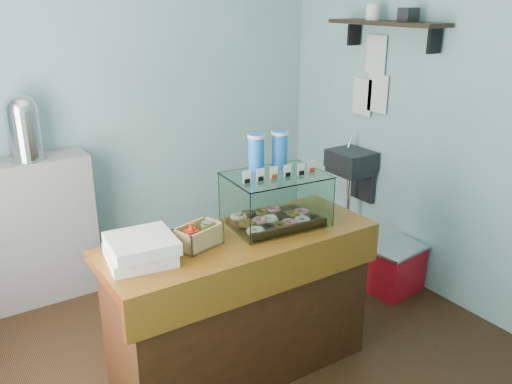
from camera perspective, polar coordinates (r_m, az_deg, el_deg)
ground at (r=3.73m, az=-3.65°, el=-15.99°), size 3.50×3.50×0.00m
room_shell at (r=3.08m, az=-4.01°, el=10.89°), size 3.54×3.04×2.82m
counter at (r=3.29m, az=-1.60°, el=-11.74°), size 1.60×0.60×0.90m
back_shelf at (r=4.33m, az=-23.23°, el=-3.98°), size 1.00×0.32×1.10m
display_case at (r=3.22m, az=1.85°, el=-0.48°), size 0.60×0.46×0.53m
condiment_crate at (r=2.96m, az=-6.13°, el=-4.68°), size 0.28×0.21×0.16m
pastry_boxes at (r=2.85m, az=-12.05°, el=-5.90°), size 0.37×0.38×0.13m
coffee_urn at (r=4.09m, az=-23.32°, el=6.45°), size 0.25×0.25×0.47m
red_cooler at (r=4.40m, az=14.40°, el=-7.75°), size 0.46×0.37×0.37m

